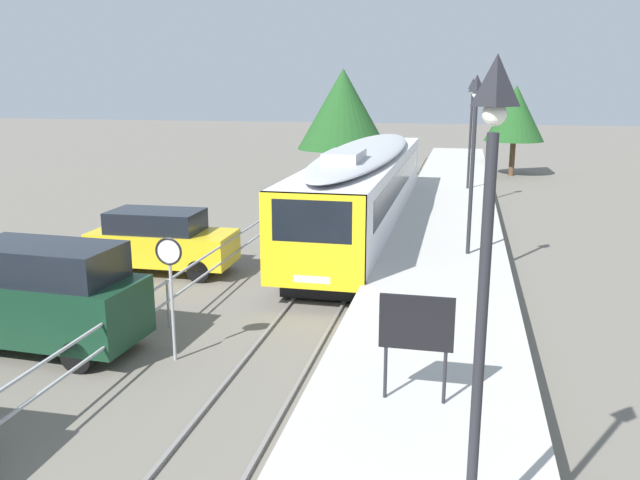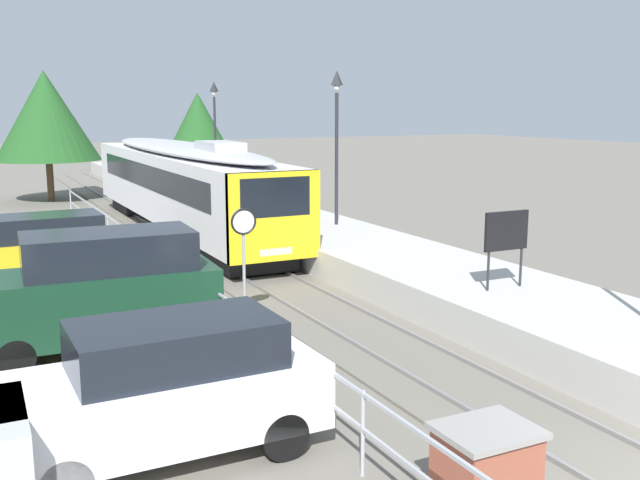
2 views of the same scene
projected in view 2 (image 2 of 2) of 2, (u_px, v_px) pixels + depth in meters
ground_plane at (112, 245)px, 27.02m from camera, size 160.00×160.00×0.00m
track_rails at (191, 238)px, 28.34m from camera, size 3.20×60.00×0.14m
commuter_train at (183, 181)px, 28.74m from camera, size 2.82×18.62×3.74m
station_platform at (269, 221)px, 29.69m from camera, size 3.90×60.00×0.90m
platform_lamp_mid_platform at (337, 118)px, 25.41m from camera, size 0.34×0.34×5.35m
platform_lamp_far_end at (215, 114)px, 37.00m from camera, size 0.34×0.34×5.35m
platform_notice_board at (506, 233)px, 16.73m from camera, size 1.20×0.08×1.80m
speed_limit_sign at (244, 238)px, 16.53m from camera, size 0.61×0.10×2.81m
brick_utility_cabinet at (486, 469)px, 9.19m from camera, size 1.21×0.99×1.13m
carpark_fence at (179, 278)px, 17.93m from camera, size 0.06×36.06×1.25m
parked_suv_white at (167, 388)px, 10.55m from camera, size 4.62×1.95×2.04m
parked_van_dark_green at (100, 290)px, 15.19m from camera, size 4.99×2.18×2.51m
parked_suv_yellow at (54, 248)px, 20.85m from camera, size 4.64×2.00×2.04m
tree_behind_carpark at (46, 116)px, 38.68m from camera, size 5.44×5.44×6.90m
tree_behind_station_far at (198, 120)px, 49.07m from camera, size 3.89×3.89×5.94m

